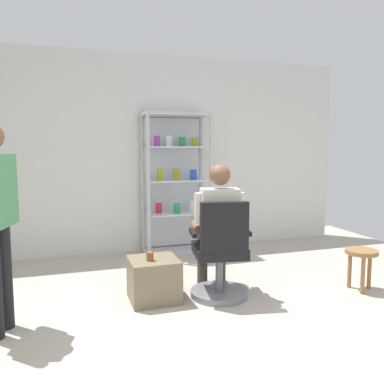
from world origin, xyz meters
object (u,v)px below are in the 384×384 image
Objects in this scene: wooden_stool at (361,258)px; seated_shopkeeper at (217,222)px; storage_crate at (154,279)px; display_cabinet_main at (175,183)px; office_chair at (220,258)px; tea_glass at (150,256)px.

seated_shopkeeper is at bearing 164.32° from wooden_stool.
storage_crate is 1.08× the size of wooden_stool.
display_cabinet_main reaches higher than storage_crate.
seated_shopkeeper is (0.03, 0.16, 0.32)m from office_chair.
wooden_stool is at bearing -55.52° from display_cabinet_main.
office_chair reaches higher than tea_glass.
display_cabinet_main is 4.20× the size of storage_crate.
display_cabinet_main is 23.33× the size of tea_glass.
display_cabinet_main is 1.92m from storage_crate.
tea_glass is at bearing -112.90° from display_cabinet_main.
storage_crate is at bearing -179.50° from seated_shopkeeper.
tea_glass is (-0.71, -1.68, -0.52)m from display_cabinet_main.
storage_crate is at bearing 165.88° from office_chair.
office_chair is at bearing -9.47° from tea_glass.
tea_glass is at bearing -175.81° from seated_shopkeeper.
office_chair is 2.29× the size of wooden_stool.
display_cabinet_main is at bearing 89.30° from seated_shopkeeper.
storage_crate is 5.56× the size of tea_glass.
storage_crate is at bearing 45.50° from tea_glass.
wooden_stool is at bearing -9.28° from office_chair.
display_cabinet_main reaches higher than wooden_stool.
display_cabinet_main reaches higher than seated_shopkeeper.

